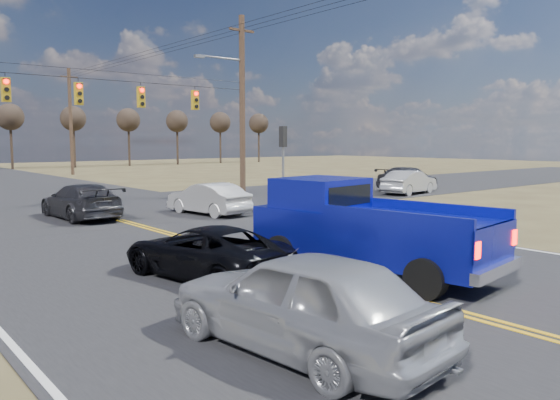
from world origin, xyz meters
TOP-DOWN VIEW (x-y plane):
  - ground at (0.00, 0.00)m, footprint 160.00×160.00m
  - road_main at (0.00, 10.00)m, footprint 14.00×120.00m
  - road_cross at (0.00, 18.00)m, footprint 120.00×12.00m
  - signal_gantry at (0.50, 17.79)m, footprint 19.60×4.83m
  - utility_poles at (0.00, 17.00)m, footprint 19.60×58.32m
  - treeline at (0.00, 26.96)m, footprint 87.00×117.80m
  - pickup_truck at (1.00, 1.75)m, footprint 3.04×6.24m
  - silver_suv at (-3.45, -0.96)m, footprint 2.34×4.83m
  - black_suv at (-2.16, 3.89)m, footprint 2.75×4.68m
  - white_car_queue at (3.77, 13.26)m, footprint 1.96×4.33m
  - dgrey_car_queue at (-0.96, 15.50)m, footprint 2.09×5.00m
  - cross_car_east_near at (18.08, 13.45)m, footprint 2.14×4.50m
  - cross_car_east_far at (20.18, 15.18)m, footprint 2.80×5.46m

SIDE VIEW (x-z plane):
  - ground at x=0.00m, z-range 0.00..0.00m
  - road_main at x=0.00m, z-range -0.01..0.01m
  - road_cross at x=0.00m, z-range -0.01..0.01m
  - black_suv at x=-2.16m, z-range 0.00..1.22m
  - white_car_queue at x=3.77m, z-range 0.00..1.38m
  - cross_car_east_near at x=18.08m, z-range 0.00..1.43m
  - dgrey_car_queue at x=-0.96m, z-range 0.00..1.44m
  - cross_car_east_far at x=20.18m, z-range 0.00..1.52m
  - silver_suv at x=-3.45m, z-range 0.00..1.59m
  - pickup_truck at x=1.00m, z-range -0.03..2.22m
  - signal_gantry at x=0.50m, z-range 0.06..10.06m
  - utility_poles at x=0.00m, z-range 0.23..10.23m
  - treeline at x=0.00m, z-range 2.00..9.40m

